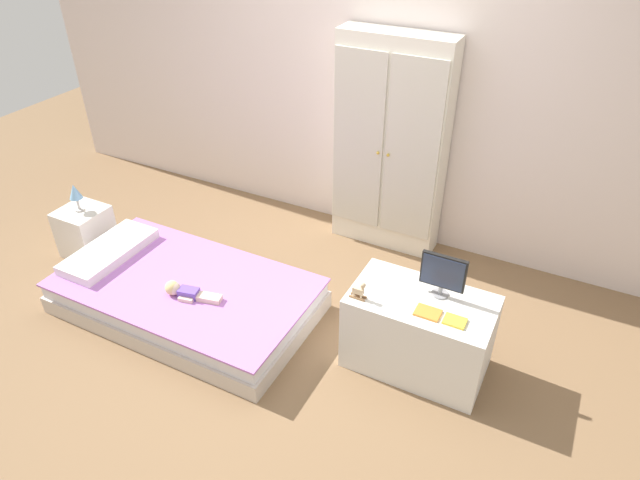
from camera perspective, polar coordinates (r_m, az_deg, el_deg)
name	(u,v)px	position (r m, az deg, el deg)	size (l,w,h in m)	color
ground_plane	(274,336)	(3.82, -4.68, -9.68)	(10.00, 10.00, 0.02)	brown
back_wall	(376,69)	(4.36, 5.71, 16.94)	(6.40, 0.05, 2.70)	silver
bed	(187,296)	(4.02, -13.38, -5.51)	(1.76, 0.98, 0.24)	beige
pillow	(109,251)	(4.34, -20.64, -1.06)	(0.32, 0.71, 0.07)	white
doll	(183,291)	(3.81, -13.80, -5.05)	(0.39, 0.16, 0.10)	#6B4CB2
nightstand	(86,231)	(4.81, -22.71, 0.82)	(0.34, 0.34, 0.39)	silver
table_lamp	(75,193)	(4.64, -23.64, 4.42)	(0.10, 0.10, 0.22)	#B7B2AD
wardrobe	(390,146)	(4.31, 7.14, 9.42)	(0.84, 0.28, 1.68)	white
tv_stand	(419,332)	(3.48, 9.99, -9.22)	(0.84, 0.48, 0.52)	silver
tv_monitor	(443,273)	(3.27, 12.40, -3.34)	(0.26, 0.10, 0.28)	#99999E
rocking_horse_toy	(360,291)	(3.24, 4.04, -5.15)	(0.10, 0.04, 0.12)	#8E6642
book_orange	(428,313)	(3.22, 10.89, -7.25)	(0.14, 0.11, 0.01)	orange
book_yellow	(455,321)	(3.19, 13.54, -8.02)	(0.12, 0.10, 0.01)	gold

